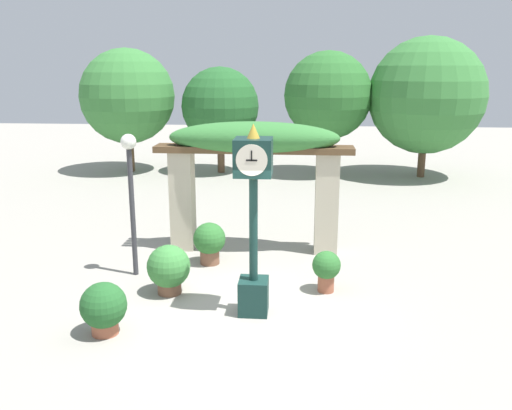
# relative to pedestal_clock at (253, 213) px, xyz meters

# --- Properties ---
(ground_plane) EXTENTS (60.00, 60.00, 0.00)m
(ground_plane) POSITION_rel_pedestal_clock_xyz_m (-0.28, 0.13, -1.74)
(ground_plane) COLOR gray
(pedestal_clock) EXTENTS (0.59, 0.64, 3.18)m
(pedestal_clock) POSITION_rel_pedestal_clock_xyz_m (0.00, 0.00, 0.00)
(pedestal_clock) COLOR #14332D
(pedestal_clock) RESTS_ON ground
(pergola) EXTENTS (4.32, 1.10, 2.90)m
(pergola) POSITION_rel_pedestal_clock_xyz_m (-0.28, 3.23, 0.42)
(pergola) COLOR #BCB299
(pergola) RESTS_ON ground
(potted_plant_near_left) EXTENTS (0.53, 0.53, 0.78)m
(potted_plant_near_left) POSITION_rel_pedestal_clock_xyz_m (1.25, 1.00, -1.29)
(potted_plant_near_left) COLOR #9E563D
(potted_plant_near_left) RESTS_ON ground
(potted_plant_near_right) EXTENTS (0.79, 0.79, 0.92)m
(potted_plant_near_right) POSITION_rel_pedestal_clock_xyz_m (-1.61, 0.68, -1.25)
(potted_plant_near_right) COLOR brown
(potted_plant_near_right) RESTS_ON ground
(potted_plant_far_left) EXTENTS (0.72, 0.72, 0.84)m
(potted_plant_far_left) POSITION_rel_pedestal_clock_xyz_m (-2.24, -0.93, -1.30)
(potted_plant_far_left) COLOR #9E563D
(potted_plant_far_left) RESTS_ON ground
(potted_plant_far_right) EXTENTS (0.68, 0.68, 0.89)m
(potted_plant_far_right) POSITION_rel_pedestal_clock_xyz_m (-1.13, 2.27, -1.24)
(potted_plant_far_right) COLOR brown
(potted_plant_far_right) RESTS_ON ground
(lamp_post) EXTENTS (0.30, 0.30, 2.81)m
(lamp_post) POSITION_rel_pedestal_clock_xyz_m (-2.50, 1.54, 0.23)
(lamp_post) COLOR #333338
(lamp_post) RESTS_ON ground
(tree_line) EXTENTS (15.18, 4.23, 5.14)m
(tree_line) POSITION_rel_pedestal_clock_xyz_m (0.62, 12.28, 1.19)
(tree_line) COLOR brown
(tree_line) RESTS_ON ground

